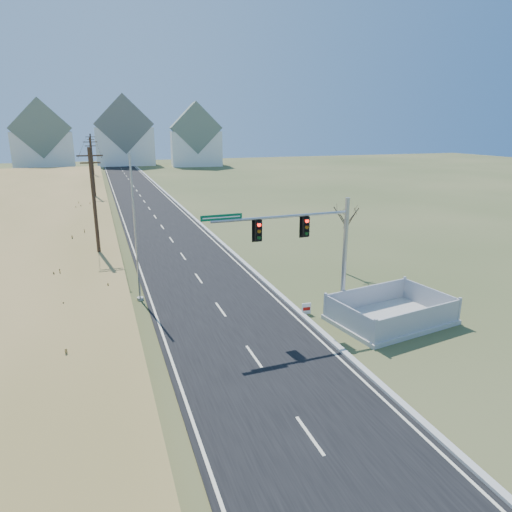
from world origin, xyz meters
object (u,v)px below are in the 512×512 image
Objects in this scene: traffic_signal_mast at (316,246)px; open_sign at (306,309)px; flagpole at (136,244)px; bare_tree at (346,216)px; fence_enclosure at (390,317)px.

open_sign is at bearing 103.94° from traffic_signal_mast.
flagpole reaches higher than open_sign.
traffic_signal_mast is 8.86m from bare_tree.
flagpole reaches higher than fence_enclosure.
traffic_signal_mast is 10.82m from flagpole.
flagpole is at bearing 144.45° from traffic_signal_mast.
bare_tree reaches higher than open_sign.
traffic_signal_mast is 5.76m from fence_enclosure.
traffic_signal_mast is 1.23× the size of fence_enclosure.
traffic_signal_mast reaches higher than fence_enclosure.
traffic_signal_mast is 1.60× the size of bare_tree.
flagpole is at bearing -177.37° from bare_tree.
flagpole is 14.76m from bare_tree.
traffic_signal_mast is at bearing -70.01° from open_sign.
flagpole reaches higher than traffic_signal_mast.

